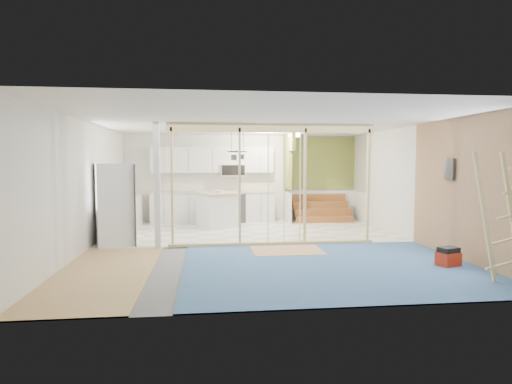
{
  "coord_description": "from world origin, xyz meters",
  "views": [
    {
      "loc": [
        -1.11,
        -8.93,
        1.78
      ],
      "look_at": [
        0.02,
        0.6,
        1.11
      ],
      "focal_mm": 30.0,
      "sensor_mm": 36.0,
      "label": 1
    }
  ],
  "objects": [
    {
      "name": "room",
      "position": [
        0.0,
        0.0,
        1.3
      ],
      "size": [
        7.01,
        8.01,
        2.61
      ],
      "color": "slate",
      "rests_on": "ground"
    },
    {
      "name": "toolbox",
      "position": [
        3.0,
        -2.17,
        0.16
      ],
      "size": [
        0.42,
        0.36,
        0.34
      ],
      "rotation": [
        0.0,
        0.0,
        0.32
      ],
      "color": "#A0210E",
      "rests_on": "room"
    },
    {
      "name": "electrical_panel",
      "position": [
        3.43,
        -1.4,
        1.65
      ],
      "size": [
        0.04,
        0.3,
        0.4
      ],
      "primitive_type": "cube",
      "color": "#3D3C42",
      "rests_on": "room"
    },
    {
      "name": "stud_frame",
      "position": [
        -0.27,
        -0.0,
        1.61
      ],
      "size": [
        4.66,
        0.14,
        2.6
      ],
      "color": "#DAC385",
      "rests_on": "room"
    },
    {
      "name": "soap_bottle_b",
      "position": [
        0.7,
        3.74,
        1.02
      ],
      "size": [
        0.09,
        0.09,
        0.18
      ],
      "primitive_type": "imported",
      "rotation": [
        0.0,
        0.0,
        0.15
      ],
      "color": "white",
      "rests_on": "base_cabinets"
    },
    {
      "name": "floor_overlays",
      "position": [
        0.07,
        0.06,
        0.01
      ],
      "size": [
        7.0,
        8.0,
        0.03
      ],
      "color": "white",
      "rests_on": "room"
    },
    {
      "name": "green_partition",
      "position": [
        2.04,
        3.66,
        0.94
      ],
      "size": [
        2.25,
        1.51,
        2.6
      ],
      "color": "olive",
      "rests_on": "room"
    },
    {
      "name": "ceiling_light",
      "position": [
        1.4,
        3.0,
        2.54
      ],
      "size": [
        0.32,
        0.32,
        0.08
      ],
      "primitive_type": "cylinder",
      "color": "#FFEABF",
      "rests_on": "room"
    },
    {
      "name": "sheathing_panel",
      "position": [
        3.48,
        -2.0,
        1.3
      ],
      "size": [
        0.02,
        4.0,
        2.6
      ],
      "primitive_type": "cube",
      "color": "tan",
      "rests_on": "room"
    },
    {
      "name": "soap_bottle_a",
      "position": [
        -2.5,
        3.71,
        1.07
      ],
      "size": [
        0.14,
        0.14,
        0.28
      ],
      "primitive_type": "imported",
      "rotation": [
        0.0,
        0.0,
        -0.34
      ],
      "color": "#9EA5B0",
      "rests_on": "base_cabinets"
    },
    {
      "name": "fridge",
      "position": [
        -3.03,
        0.45,
        0.88
      ],
      "size": [
        0.96,
        0.93,
        1.76
      ],
      "rotation": [
        0.0,
        0.0,
        0.31
      ],
      "color": "white",
      "rests_on": "room"
    },
    {
      "name": "upper_cabinets",
      "position": [
        -0.84,
        3.82,
        1.82
      ],
      "size": [
        3.6,
        0.41,
        0.85
      ],
      "color": "silver",
      "rests_on": "room"
    },
    {
      "name": "base_cabinets",
      "position": [
        -1.61,
        3.36,
        0.47
      ],
      "size": [
        4.45,
        2.24,
        0.93
      ],
      "color": "silver",
      "rests_on": "room"
    },
    {
      "name": "bowl",
      "position": [
        -0.77,
        2.68,
        0.99
      ],
      "size": [
        0.3,
        0.3,
        0.06
      ],
      "primitive_type": "imported",
      "rotation": [
        0.0,
        0.0,
        -0.42
      ],
      "color": "white",
      "rests_on": "island"
    },
    {
      "name": "island",
      "position": [
        -0.8,
        2.7,
        0.48
      ],
      "size": [
        1.31,
        1.31,
        0.97
      ],
      "rotation": [
        0.0,
        0.0,
        0.43
      ],
      "color": "silver",
      "rests_on": "room"
    },
    {
      "name": "ladder",
      "position": [
        3.19,
        -3.2,
        0.99
      ],
      "size": [
        1.04,
        0.06,
        1.93
      ],
      "rotation": [
        0.0,
        0.0,
        0.05
      ],
      "color": "#DAC885",
      "rests_on": "room"
    },
    {
      "name": "pot_rack",
      "position": [
        -0.31,
        1.89,
        2.0
      ],
      "size": [
        0.52,
        0.52,
        0.72
      ],
      "color": "black",
      "rests_on": "room"
    }
  ]
}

